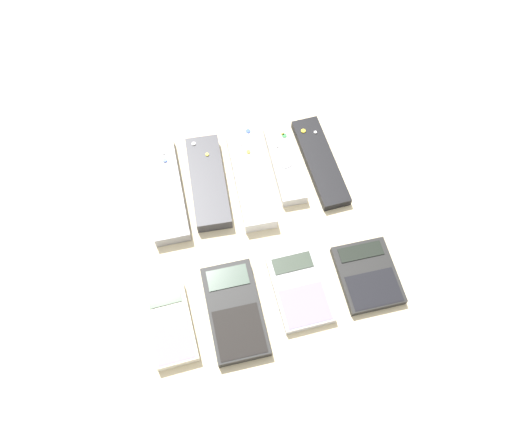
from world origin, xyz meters
TOP-DOWN VIEW (x-y plane):
  - ground_plane at (0.00, 0.00)m, footprint 3.00×3.00m
  - remote_0 at (-0.14, 0.13)m, footprint 0.06×0.21m
  - remote_1 at (-0.06, 0.13)m, footprint 0.07×0.18m
  - remote_2 at (0.01, 0.12)m, footprint 0.06×0.21m
  - remote_3 at (0.08, 0.13)m, footprint 0.05×0.16m
  - remote_4 at (0.14, 0.13)m, footprint 0.06×0.19m
  - calculator_0 at (-0.17, -0.11)m, footprint 0.07×0.13m
  - calculator_1 at (-0.07, -0.11)m, footprint 0.08×0.16m
  - calculator_2 at (0.04, -0.10)m, footprint 0.08×0.13m
  - calculator_3 at (0.15, -0.10)m, footprint 0.09×0.12m

SIDE VIEW (x-z plane):
  - ground_plane at x=0.00m, z-range 0.00..0.00m
  - calculator_2 at x=0.04m, z-range 0.00..0.02m
  - calculator_3 at x=0.15m, z-range 0.00..0.02m
  - remote_4 at x=0.14m, z-range 0.00..0.02m
  - calculator_1 at x=-0.07m, z-range 0.00..0.02m
  - calculator_0 at x=-0.17m, z-range 0.00..0.02m
  - remote_3 at x=0.08m, z-range 0.00..0.02m
  - remote_0 at x=-0.14m, z-range 0.00..0.02m
  - remote_1 at x=-0.06m, z-range 0.00..0.02m
  - remote_2 at x=0.01m, z-range 0.00..0.03m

